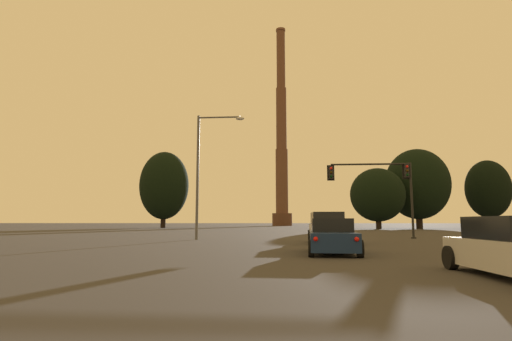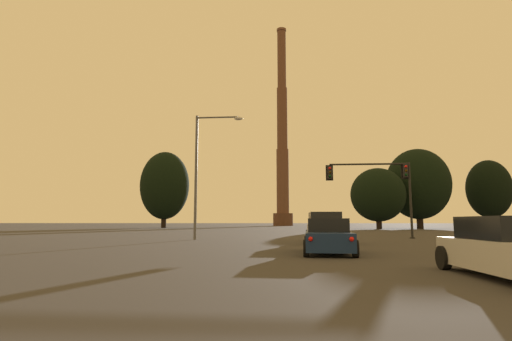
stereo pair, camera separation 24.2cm
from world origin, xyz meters
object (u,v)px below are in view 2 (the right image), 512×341
(sedan_center_lane_second, at_px, (328,237))
(suv_center_lane_front, at_px, (325,228))
(traffic_light_overhead_right, at_px, (381,180))
(street_lamp, at_px, (203,163))
(smokestack, at_px, (282,146))

(sedan_center_lane_second, bearing_deg, suv_center_lane_front, 88.81)
(traffic_light_overhead_right, height_order, street_lamp, street_lamp)
(traffic_light_overhead_right, xyz_separation_m, street_lamp, (-13.51, -3.40, 1.02))
(smokestack, bearing_deg, sedan_center_lane_second, -88.04)
(street_lamp, height_order, smokestack, smokestack)
(sedan_center_lane_second, xyz_separation_m, smokestack, (-3.55, 103.51, 23.60))
(suv_center_lane_front, bearing_deg, street_lamp, 154.28)
(suv_center_lane_front, bearing_deg, sedan_center_lane_second, -93.82)
(traffic_light_overhead_right, bearing_deg, sedan_center_lane_second, -110.53)
(suv_center_lane_front, bearing_deg, smokestack, 92.57)
(sedan_center_lane_second, distance_m, smokestack, 106.22)
(suv_center_lane_front, distance_m, street_lamp, 10.45)
(street_lamp, distance_m, smokestack, 93.81)
(traffic_light_overhead_right, distance_m, street_lamp, 13.97)
(street_lamp, relative_size, smokestack, 0.15)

